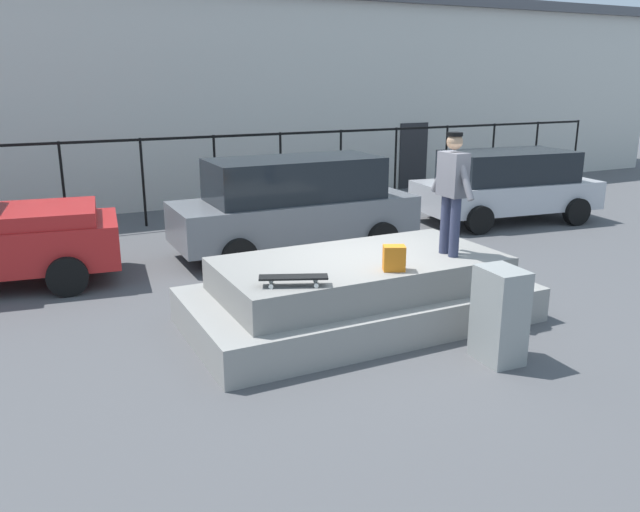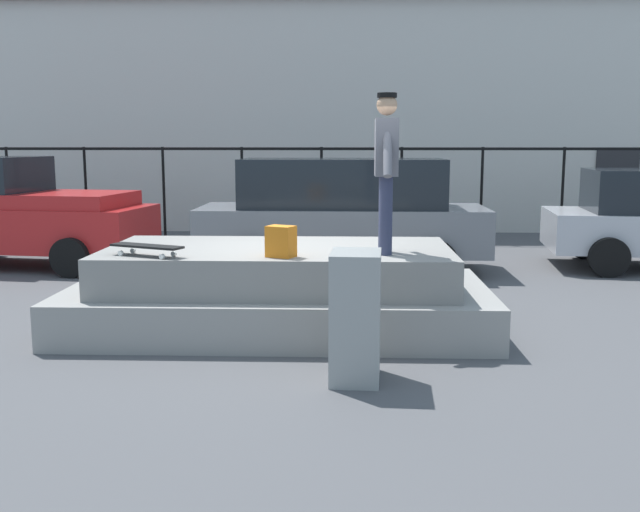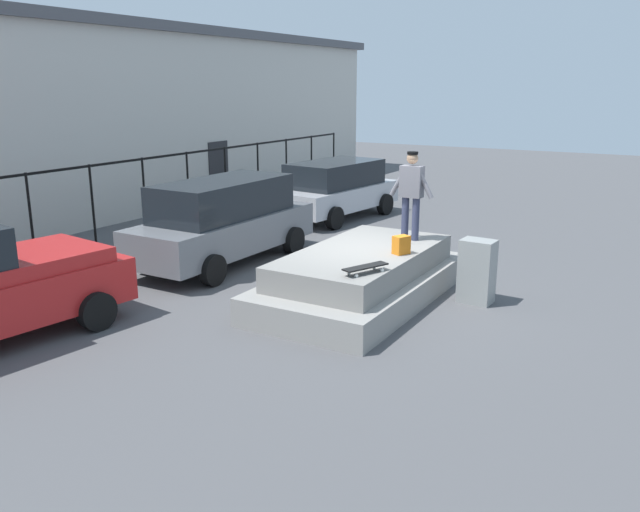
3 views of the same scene
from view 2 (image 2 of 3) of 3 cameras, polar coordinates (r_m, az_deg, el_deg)
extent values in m
plane|color=#4C4C4F|center=(8.61, -1.55, -5.41)|extent=(60.00, 60.00, 0.00)
cube|color=gray|center=(8.48, -3.24, -3.94)|extent=(4.80, 2.43, 0.49)
cube|color=gray|center=(8.39, -3.27, -0.82)|extent=(3.94, 1.99, 0.45)
cylinder|color=#2D334C|center=(7.76, 5.19, 3.15)|extent=(0.14, 0.14, 0.84)
cylinder|color=#2D334C|center=(7.97, 5.12, 3.31)|extent=(0.14, 0.14, 0.84)
cube|color=#595960|center=(7.83, 5.23, 8.49)|extent=(0.24, 0.43, 0.60)
cylinder|color=#595960|center=(7.56, 5.32, 8.34)|extent=(0.09, 0.38, 0.58)
cylinder|color=#595960|center=(8.09, 5.15, 8.38)|extent=(0.09, 0.38, 0.58)
sphere|color=tan|center=(7.84, 5.28, 11.73)|extent=(0.22, 0.22, 0.22)
cylinder|color=black|center=(7.84, 5.29, 12.46)|extent=(0.21, 0.21, 0.05)
cube|color=black|center=(7.89, -13.45, 0.76)|extent=(0.84, 0.51, 0.02)
cylinder|color=silver|center=(7.66, -12.31, -0.05)|extent=(0.06, 0.05, 0.06)
cylinder|color=silver|center=(7.82, -11.42, 0.16)|extent=(0.06, 0.05, 0.06)
cylinder|color=silver|center=(8.00, -15.39, 0.21)|extent=(0.06, 0.05, 0.06)
cylinder|color=silver|center=(8.15, -14.48, 0.40)|extent=(0.06, 0.05, 0.06)
cube|color=orange|center=(7.62, -3.09, 1.14)|extent=(0.34, 0.30, 0.33)
cube|color=#B21E1E|center=(13.58, -22.32, 2.13)|extent=(4.55, 2.28, 0.73)
cube|color=#B21E1E|center=(13.10, -19.19, 4.20)|extent=(2.16, 1.87, 0.24)
cylinder|color=black|center=(13.74, -15.50, 1.02)|extent=(0.66, 0.30, 0.64)
cylinder|color=black|center=(12.20, -18.98, -0.11)|extent=(0.66, 0.30, 0.64)
cube|color=slate|center=(12.11, 1.76, 2.11)|extent=(4.76, 1.77, 0.75)
cube|color=black|center=(12.05, 1.78, 5.76)|extent=(3.33, 1.55, 0.79)
cylinder|color=black|center=(13.14, -4.61, 0.96)|extent=(0.64, 0.23, 0.64)
cylinder|color=black|center=(11.41, -5.72, -0.26)|extent=(0.64, 0.23, 0.64)
cylinder|color=black|center=(13.10, 8.25, 0.87)|extent=(0.64, 0.23, 0.64)
cylinder|color=black|center=(11.36, 9.11, -0.37)|extent=(0.64, 0.23, 0.64)
cylinder|color=black|center=(14.26, 20.08, 1.08)|extent=(0.66, 0.29, 0.64)
cylinder|color=black|center=(12.45, 21.72, -0.09)|extent=(0.66, 0.29, 0.64)
cube|color=gray|center=(6.53, 2.81, -4.77)|extent=(0.47, 0.62, 1.17)
cylinder|color=black|center=(17.34, -23.24, 4.51)|extent=(0.06, 0.06, 2.04)
cylinder|color=black|center=(16.69, -17.89, 4.66)|extent=(0.06, 0.06, 2.04)
cylinder|color=black|center=(16.18, -12.16, 4.77)|extent=(0.06, 0.06, 2.04)
cylinder|color=black|center=(15.85, -6.11, 4.84)|extent=(0.06, 0.06, 2.04)
cylinder|color=black|center=(15.70, 0.11, 4.85)|extent=(0.06, 0.06, 2.04)
cylinder|color=black|center=(15.74, 6.39, 4.80)|extent=(0.06, 0.06, 2.04)
cylinder|color=black|center=(15.96, 12.56, 4.70)|extent=(0.06, 0.06, 2.04)
cylinder|color=black|center=(16.35, 18.49, 4.55)|extent=(0.06, 0.06, 2.04)
cube|color=black|center=(15.66, 0.11, 8.42)|extent=(24.00, 0.04, 0.06)
cube|color=beige|center=(20.95, 0.61, 10.48)|extent=(34.41, 7.19, 5.41)
cube|color=#4C4C51|center=(21.22, 0.63, 18.21)|extent=(35.09, 7.55, 0.30)
cube|color=#262628|center=(18.49, 22.22, 4.75)|extent=(1.00, 0.06, 2.00)
camera|label=1|loc=(5.28, -80.47, 15.19)|focal=35.71mm
camera|label=3|loc=(11.69, -73.81, 11.21)|focal=36.46mm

